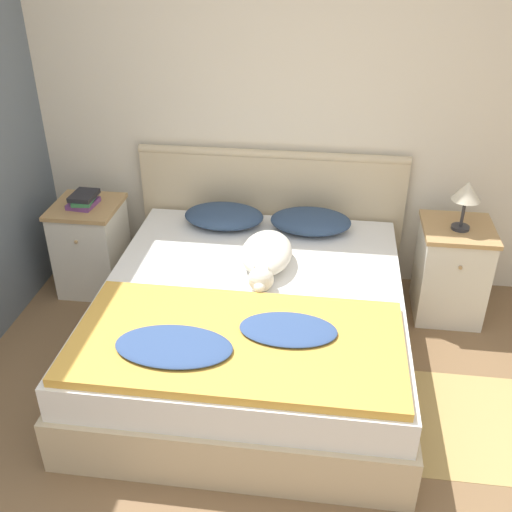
% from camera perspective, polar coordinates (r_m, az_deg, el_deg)
% --- Properties ---
extents(wall_back, '(9.00, 0.06, 2.55)m').
position_cam_1_polar(wall_back, '(3.97, 1.59, 14.80)').
color(wall_back, beige).
rests_on(wall_back, ground_plane).
extents(bed, '(1.73, 1.91, 0.50)m').
position_cam_1_polar(bed, '(3.48, -0.42, -6.61)').
color(bed, '#C6B28E').
rests_on(bed, ground_plane).
extents(headboard, '(1.81, 0.06, 0.95)m').
position_cam_1_polar(headboard, '(4.18, 1.43, 4.18)').
color(headboard, '#C6B28E').
rests_on(headboard, ground_plane).
extents(nightstand_left, '(0.43, 0.46, 0.63)m').
position_cam_1_polar(nightstand_left, '(4.26, -15.38, 0.90)').
color(nightstand_left, silver).
rests_on(nightstand_left, ground_plane).
extents(nightstand_right, '(0.43, 0.46, 0.63)m').
position_cam_1_polar(nightstand_right, '(4.04, 18.07, -1.33)').
color(nightstand_right, silver).
rests_on(nightstand_right, ground_plane).
extents(pillow_left, '(0.52, 0.34, 0.14)m').
position_cam_1_polar(pillow_left, '(3.97, -3.07, 3.82)').
color(pillow_left, navy).
rests_on(pillow_left, bed).
extents(pillow_right, '(0.52, 0.34, 0.14)m').
position_cam_1_polar(pillow_right, '(3.91, 5.23, 3.31)').
color(pillow_right, navy).
rests_on(pillow_right, bed).
extents(quilt, '(1.60, 0.81, 0.08)m').
position_cam_1_polar(quilt, '(2.91, -2.08, -8.10)').
color(quilt, gold).
rests_on(quilt, bed).
extents(dog, '(0.30, 0.68, 0.17)m').
position_cam_1_polar(dog, '(3.49, 0.99, 0.06)').
color(dog, silver).
rests_on(dog, bed).
extents(book_stack, '(0.18, 0.22, 0.09)m').
position_cam_1_polar(book_stack, '(4.10, -16.08, 5.18)').
color(book_stack, '#703D7F').
rests_on(book_stack, nightstand_left).
extents(table_lamp, '(0.17, 0.17, 0.31)m').
position_cam_1_polar(table_lamp, '(3.77, 19.44, 5.61)').
color(table_lamp, '#2D2D33').
rests_on(table_lamp, nightstand_right).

